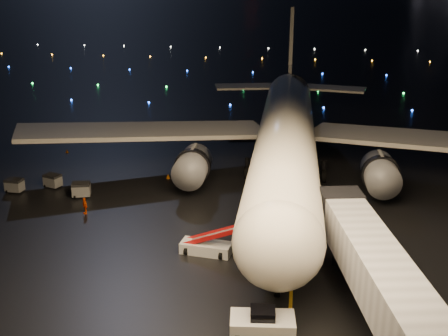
{
  "coord_description": "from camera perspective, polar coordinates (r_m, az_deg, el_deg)",
  "views": [
    {
      "loc": [
        12.13,
        -38.4,
        22.32
      ],
      "look_at": [
        5.05,
        12.0,
        5.0
      ],
      "focal_mm": 45.0,
      "sensor_mm": 36.0,
      "label": 1
    }
  ],
  "objects": [
    {
      "name": "safety_cone_2",
      "position": [
        65.93,
        -5.7,
        -0.85
      ],
      "size": [
        0.52,
        0.52,
        0.53
      ],
      "primitive_type": "cone",
      "rotation": [
        0.0,
        0.0,
        0.13
      ],
      "color": "orange",
      "rests_on": "ground"
    },
    {
      "name": "baggage_cart_1",
      "position": [
        61.89,
        -14.3,
        -2.16
      ],
      "size": [
        2.16,
        1.77,
        1.6
      ],
      "primitive_type": "cube",
      "rotation": [
        0.0,
        0.0,
        0.26
      ],
      "color": "gray",
      "rests_on": "ground"
    },
    {
      "name": "pushback_tug",
      "position": [
        37.98,
        3.93,
        -15.39
      ],
      "size": [
        4.41,
        2.6,
        2.01
      ],
      "primitive_type": "cube",
      "rotation": [
        0.0,
        0.0,
        0.1
      ],
      "color": "silver",
      "rests_on": "ground"
    },
    {
      "name": "taxiway_lights",
      "position": [
        146.59,
        3.21,
        10.08
      ],
      "size": [
        164.0,
        92.0,
        0.36
      ],
      "primitive_type": null,
      "color": "black",
      "rests_on": "ground"
    },
    {
      "name": "lane_centre",
      "position": [
        57.87,
        7.27,
        -4.04
      ],
      "size": [
        0.25,
        80.0,
        0.02
      ],
      "primitive_type": "cube",
      "color": "gold",
      "rests_on": "ground"
    },
    {
      "name": "safety_cone_0",
      "position": [
        62.47,
        -3.89,
        -1.92
      ],
      "size": [
        0.54,
        0.54,
        0.55
      ],
      "primitive_type": "cone",
      "rotation": [
        0.0,
        0.0,
        0.13
      ],
      "color": "orange",
      "rests_on": "ground"
    },
    {
      "name": "airliner",
      "position": [
        65.37,
        6.5,
        6.89
      ],
      "size": [
        64.28,
        61.16,
        17.94
      ],
      "primitive_type": null,
      "rotation": [
        0.0,
        0.0,
        0.02
      ],
      "color": "silver",
      "rests_on": "ground"
    },
    {
      "name": "crew_c",
      "position": [
        57.48,
        -13.96,
        -3.72
      ],
      "size": [
        0.99,
        1.02,
        1.71
      ],
      "primitive_type": "imported",
      "rotation": [
        0.0,
        0.0,
        -0.82
      ],
      "color": "#F94903",
      "rests_on": "ground"
    },
    {
      "name": "safety_cone_1",
      "position": [
        69.17,
        -2.27,
        0.18
      ],
      "size": [
        0.58,
        0.58,
        0.52
      ],
      "primitive_type": "cone",
      "rotation": [
        0.0,
        0.0,
        -0.34
      ],
      "color": "orange",
      "rests_on": "ground"
    },
    {
      "name": "safety_cone_3",
      "position": [
        78.18,
        -15.66,
        1.68
      ],
      "size": [
        0.55,
        0.55,
        0.5
      ],
      "primitive_type": "cone",
      "rotation": [
        0.0,
        0.0,
        -0.3
      ],
      "color": "orange",
      "rests_on": "ground"
    },
    {
      "name": "baggage_cart_0",
      "position": [
        65.57,
        -17.01,
        -1.26
      ],
      "size": [
        2.1,
        1.77,
        1.52
      ],
      "primitive_type": "cube",
      "rotation": [
        0.0,
        0.0,
        -0.34
      ],
      "color": "gray",
      "rests_on": "ground"
    },
    {
      "name": "ground",
      "position": [
        339.35,
        6.14,
        14.92
      ],
      "size": [
        2000.0,
        2000.0,
        0.0
      ],
      "primitive_type": "plane",
      "color": "black",
      "rests_on": "ground"
    },
    {
      "name": "belt_loader",
      "position": [
        47.82,
        -1.84,
        -6.98
      ],
      "size": [
        6.49,
        2.55,
        3.06
      ],
      "primitive_type": null,
      "rotation": [
        0.0,
        0.0,
        -0.13
      ],
      "color": "silver",
      "rests_on": "ground"
    },
    {
      "name": "baggage_cart_3",
      "position": [
        65.46,
        -20.51,
        -1.68
      ],
      "size": [
        1.9,
        1.42,
        1.52
      ],
      "primitive_type": "cube",
      "rotation": [
        0.0,
        0.0,
        -0.1
      ],
      "color": "gray",
      "rests_on": "ground"
    }
  ]
}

